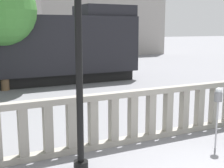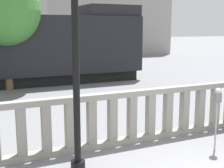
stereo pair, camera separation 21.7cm
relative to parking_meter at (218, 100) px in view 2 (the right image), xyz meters
name	(u,v)px [view 2 (the right image)]	position (x,y,z in m)	size (l,w,h in m)	color
balustrade	(150,114)	(-1.03, 1.29, -0.56)	(14.82, 0.24, 1.35)	gray
parking_meter	(218,100)	(0.00, 0.00, 0.00)	(0.18, 0.18, 1.52)	#99999E
building_block	(99,10)	(8.47, 27.89, 3.65)	(13.67, 8.64, 9.76)	gray
tree_left	(5,11)	(-3.59, 9.77, 2.42)	(3.22, 3.22, 5.29)	brown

